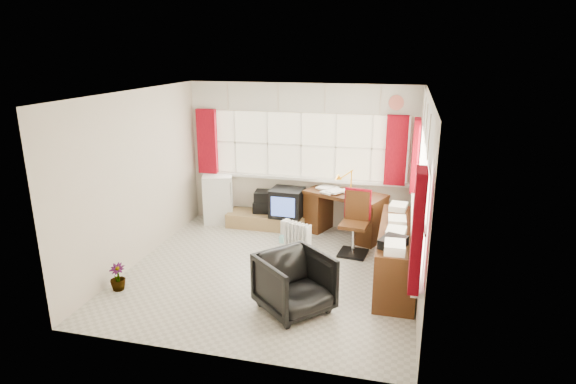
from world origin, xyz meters
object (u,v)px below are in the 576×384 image
credenza (397,253)px  crt_tv (287,203)px  radiator (298,247)px  mini_fridge (218,198)px  desk_lamp (351,177)px  desk (345,212)px  task_chair (356,220)px  office_chair (295,283)px  tv_bench (267,220)px

credenza → crt_tv: 2.42m
crt_tv → radiator: bearing=-69.5°
credenza → mini_fridge: bearing=153.6°
desk_lamp → desk: bearing=-179.0°
crt_tv → task_chair: bearing=-28.4°
task_chair → credenza: 1.04m
crt_tv → desk_lamp: bearing=-0.6°
office_chair → crt_tv: (-0.74, 2.60, 0.14)m
desk_lamp → office_chair: bearing=-97.7°
desk → tv_bench: size_ratio=1.03×
desk → office_chair: 2.60m
radiator → office_chair: bearing=-78.8°
desk_lamp → task_chair: size_ratio=0.40×
credenza → radiator: bearing=172.3°
radiator → mini_fridge: (-1.80, 1.41, 0.18)m
desk_lamp → crt_tv: desk_lamp is taller
task_chair → tv_bench: 1.83m
office_chair → desk_lamp: bearing=34.6°
desk_lamp → tv_bench: desk_lamp is taller
desk → radiator: desk is taller
desk → radiator: bearing=-112.3°
desk → radiator: size_ratio=2.31×
office_chair → tv_bench: 2.87m
task_chair → mini_fridge: size_ratio=1.14×
radiator → credenza: 1.44m
tv_bench → crt_tv: bearing=-6.1°
radiator → task_chair: bearing=38.3°
credenza → tv_bench: credenza is taller
office_chair → radiator: (-0.26, 1.31, -0.10)m
desk → credenza: 1.72m
task_chair → tv_bench: size_ratio=0.71×
task_chair → radiator: task_chair is taller
office_chair → credenza: 1.61m
desk → task_chair: size_ratio=1.45×
task_chair → office_chair: bearing=-105.0°
mini_fridge → credenza: bearing=-26.4°
desk → task_chair: bearing=-69.4°
task_chair → credenza: task_chair is taller
mini_fridge → crt_tv: bearing=-5.2°
desk → task_chair: (0.25, -0.67, 0.11)m
tv_bench → desk: bearing=-2.2°
office_chair → tv_bench: size_ratio=0.56×
task_chair → tv_bench: task_chair is taller
tv_bench → crt_tv: 0.53m
desk_lamp → task_chair: bearing=-76.1°
credenza → tv_bench: 2.75m
desk_lamp → credenza: (0.82, -1.47, -0.64)m
desk_lamp → mini_fridge: (-2.41, 0.13, -0.59)m
task_chair → credenza: size_ratio=0.50×
mini_fridge → task_chair: bearing=-17.2°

